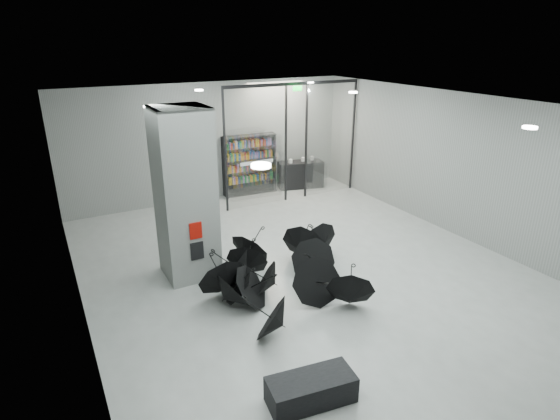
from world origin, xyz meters
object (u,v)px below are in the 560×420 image
shop_counter (300,174)px  umbrella_cluster (273,279)px  column (185,195)px  bench (311,389)px  bookshelf (250,165)px

shop_counter → umbrella_cluster: (-4.43, -6.23, -0.19)m
column → shop_counter: 7.50m
bench → shop_counter: shop_counter is taller
bench → shop_counter: (5.46, 9.45, 0.28)m
bench → column: bearing=102.0°
shop_counter → bench: bearing=-105.3°
bench → umbrella_cluster: (1.03, 3.22, 0.09)m
bench → umbrella_cluster: 3.38m
bookshelf → umbrella_cluster: 6.95m
umbrella_cluster → bench: bearing=-107.7°
shop_counter → umbrella_cluster: 7.65m
bench → shop_counter: bearing=68.0°
bench → shop_counter: size_ratio=0.83×
bookshelf → column: bearing=-124.8°
shop_counter → umbrella_cluster: size_ratio=0.38×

